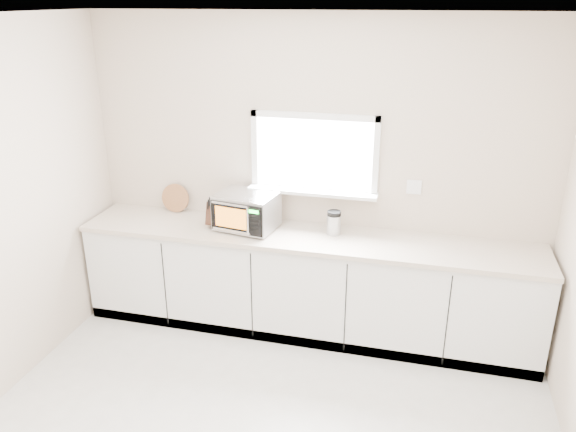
% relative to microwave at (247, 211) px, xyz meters
% --- Properties ---
extents(back_wall, '(4.00, 0.17, 2.70)m').
position_rel_microwave_xyz_m(back_wall, '(0.53, 0.29, 0.28)').
color(back_wall, beige).
rests_on(back_wall, ground).
extents(cabinets, '(3.92, 0.60, 0.88)m').
position_rel_microwave_xyz_m(cabinets, '(0.53, -0.00, -0.65)').
color(cabinets, silver).
rests_on(cabinets, ground).
extents(countertop, '(3.92, 0.64, 0.04)m').
position_rel_microwave_xyz_m(countertop, '(0.53, -0.01, -0.19)').
color(countertop, beige).
rests_on(countertop, cabinets).
extents(microwave, '(0.54, 0.47, 0.32)m').
position_rel_microwave_xyz_m(microwave, '(0.00, 0.00, 0.00)').
color(microwave, black).
rests_on(microwave, countertop).
extents(knife_block, '(0.11, 0.20, 0.28)m').
position_rel_microwave_xyz_m(knife_block, '(-0.30, -0.01, -0.05)').
color(knife_block, '#49251A').
rests_on(knife_block, countertop).
extents(cutting_board, '(0.27, 0.06, 0.26)m').
position_rel_microwave_xyz_m(cutting_board, '(-0.78, 0.24, -0.03)').
color(cutting_board, '#9E663D').
rests_on(cutting_board, countertop).
extents(coffee_grinder, '(0.14, 0.14, 0.21)m').
position_rel_microwave_xyz_m(coffee_grinder, '(0.75, 0.07, -0.06)').
color(coffee_grinder, silver).
rests_on(coffee_grinder, countertop).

